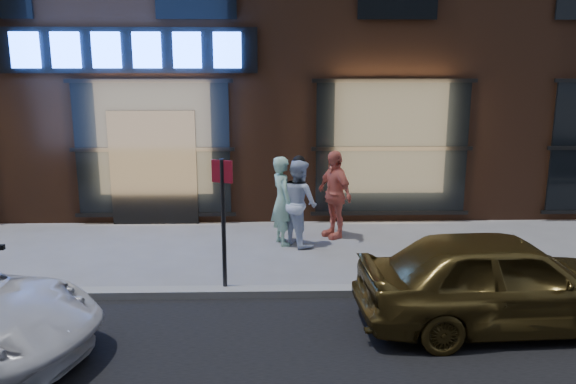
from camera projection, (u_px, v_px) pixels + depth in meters
name	position (u px, v px, depth m)	size (l,w,h in m)	color
ground	(102.00, 297.00, 8.18)	(90.00, 90.00, 0.00)	slate
curb	(102.00, 294.00, 8.16)	(60.00, 0.25, 0.12)	gray
man_bowtie	(282.00, 201.00, 10.46)	(0.61, 0.40, 1.67)	#A2D5BD
man_cap	(299.00, 202.00, 10.42)	(0.79, 0.62, 1.63)	white
passerby	(334.00, 194.00, 10.90)	(1.01, 0.42, 1.72)	#E7745F
gold_sedan	(503.00, 280.00, 7.13)	(1.50, 3.72, 1.27)	brown
sign_post	(223.00, 214.00, 8.05)	(0.31, 0.15, 2.02)	#262628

